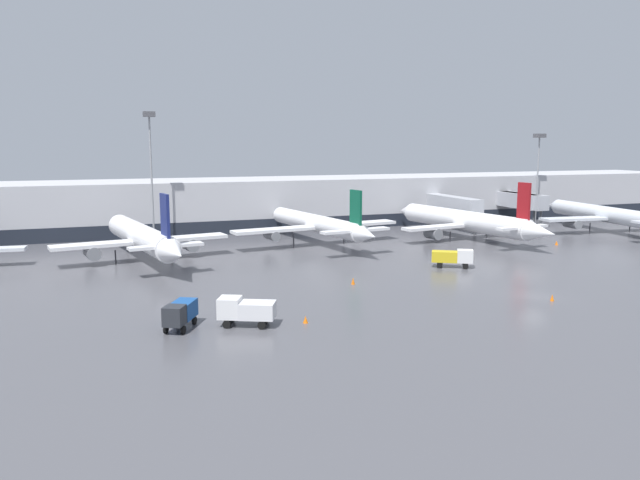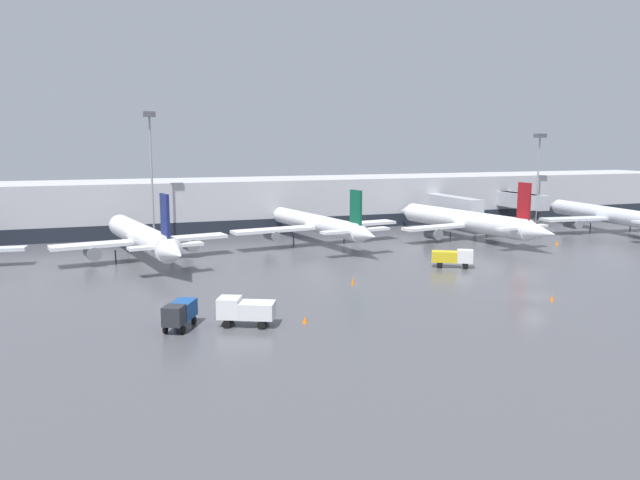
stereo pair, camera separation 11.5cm
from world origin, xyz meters
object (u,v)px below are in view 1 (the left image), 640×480
object	(u,v)px
apron_light_mast_1	(539,152)
apron_light_mast_2	(150,141)
traffic_cone_2	(353,281)
parked_jet_3	(466,221)
service_truck_1	(453,257)
parked_jet_0	(609,215)
service_truck_0	(180,312)
traffic_cone_1	(557,243)
parked_jet_1	(318,224)
parked_jet_2	(142,237)
traffic_cone_3	(552,298)
traffic_cone_0	(305,319)
service_truck_2	(246,309)

from	to	relation	value
apron_light_mast_1	apron_light_mast_2	size ratio (longest dim) A/B	0.85
traffic_cone_2	parked_jet_3	bearing A→B (deg)	38.72
apron_light_mast_1	service_truck_1	bearing A→B (deg)	-139.11
parked_jet_0	service_truck_1	xyz separation A→B (m)	(-42.38, -17.77, -1.73)
service_truck_0	parked_jet_3	bearing A→B (deg)	152.25
traffic_cone_1	parked_jet_1	bearing A→B (deg)	160.83
parked_jet_2	traffic_cone_3	size ratio (longest dim) A/B	50.43
parked_jet_1	apron_light_mast_2	world-z (taller)	apron_light_mast_2
traffic_cone_0	apron_light_mast_2	world-z (taller)	apron_light_mast_2
parked_jet_2	traffic_cone_0	world-z (taller)	parked_jet_2
parked_jet_1	service_truck_0	xyz separation A→B (m)	(-25.58, -37.02, -1.90)
service_truck_0	service_truck_1	distance (m)	38.88
parked_jet_3	traffic_cone_3	world-z (taller)	parked_jet_3
service_truck_2	traffic_cone_3	bearing A→B (deg)	-158.78
traffic_cone_3	parked_jet_2	bearing A→B (deg)	135.77
parked_jet_0	apron_light_mast_2	bearing A→B (deg)	83.29
service_truck_1	service_truck_2	distance (m)	34.38
parked_jet_1	apron_light_mast_2	size ratio (longest dim) A/B	1.58
traffic_cone_2	apron_light_mast_2	xyz separation A→B (m)	(-18.11, 39.06, 15.50)
parked_jet_3	apron_light_mast_1	bearing A→B (deg)	-68.29
parked_jet_0	apron_light_mast_1	distance (m)	20.95
parked_jet_1	service_truck_1	size ratio (longest dim) A/B	6.19
parked_jet_2	service_truck_0	world-z (taller)	parked_jet_2
parked_jet_1	traffic_cone_3	world-z (taller)	parked_jet_1
traffic_cone_1	apron_light_mast_1	bearing A→B (deg)	57.18
service_truck_2	traffic_cone_1	distance (m)	60.82
parked_jet_1	traffic_cone_2	distance (m)	27.18
service_truck_1	traffic_cone_2	bearing A→B (deg)	-132.79
parked_jet_1	service_truck_2	world-z (taller)	parked_jet_1
traffic_cone_0	traffic_cone_2	size ratio (longest dim) A/B	0.82
traffic_cone_0	traffic_cone_1	size ratio (longest dim) A/B	0.97
parked_jet_1	apron_light_mast_2	xyz separation A→B (m)	(-23.39, 12.56, 12.56)
apron_light_mast_2	parked_jet_0	bearing A→B (deg)	-12.45
service_truck_1	service_truck_2	xyz separation A→B (m)	(-30.43, -16.01, 0.05)
service_truck_1	traffic_cone_1	world-z (taller)	service_truck_1
parked_jet_2	service_truck_0	size ratio (longest dim) A/B	7.32
service_truck_2	service_truck_1	bearing A→B (deg)	-127.23
service_truck_0	traffic_cone_0	xyz separation A→B (m)	(10.52, -2.01, -1.10)
parked_jet_1	traffic_cone_2	xyz separation A→B (m)	(-5.28, -26.50, -2.94)
service_truck_0	traffic_cone_2	size ratio (longest dim) A/B	5.99
parked_jet_3	apron_light_mast_1	xyz separation A→B (m)	(26.64, 16.04, 10.85)
parked_jet_3	apron_light_mast_1	distance (m)	32.93
parked_jet_1	traffic_cone_2	size ratio (longest dim) A/B	41.65
service_truck_2	traffic_cone_0	bearing A→B (deg)	-166.25
service_truck_2	apron_light_mast_2	world-z (taller)	apron_light_mast_2
parked_jet_0	apron_light_mast_2	xyz separation A→B (m)	(-76.05, 16.79, 12.77)
service_truck_2	parked_jet_3	bearing A→B (deg)	-116.59
traffic_cone_1	traffic_cone_2	size ratio (longest dim) A/B	0.84
parked_jet_3	service_truck_0	size ratio (longest dim) A/B	7.75
service_truck_2	traffic_cone_2	world-z (taller)	service_truck_2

